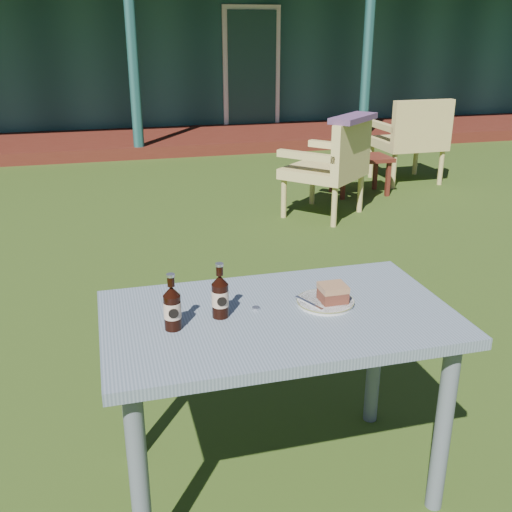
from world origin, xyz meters
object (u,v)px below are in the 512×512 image
object	(u,v)px
cafe_table	(278,339)
side_table	(361,162)
armchair_right	(412,136)
cake_slice	(333,293)
cola_bottle_near	(220,296)
cola_bottle_far	(172,307)
plate	(325,302)
armchair_left	(333,163)

from	to	relation	value
cafe_table	side_table	distance (m)	4.43
armchair_right	cake_slice	bearing A→B (deg)	-122.04
cola_bottle_near	cola_bottle_far	distance (m)	0.17
armchair_right	cola_bottle_far	bearing A→B (deg)	-127.03
plate	side_table	bearing A→B (deg)	63.80
cake_slice	armchair_left	xyz separation A→B (m)	(1.30, 3.22, -0.27)
cafe_table	cola_bottle_far	bearing A→B (deg)	-176.58
cola_bottle_near	cola_bottle_far	size ratio (longest dim) A/B	1.01
armchair_left	side_table	xyz separation A→B (m)	(0.59, 0.67, -0.16)
cafe_table	armchair_right	xyz separation A→B (m)	(2.84, 4.23, -0.09)
cola_bottle_far	armchair_right	distance (m)	5.33
plate	armchair_left	bearing A→B (deg)	67.63
cafe_table	armchair_left	bearing A→B (deg)	65.09
plate	cola_bottle_near	size ratio (longest dim) A/B	1.05
cola_bottle_near	armchair_right	xyz separation A→B (m)	(3.04, 4.20, -0.27)
armchair_right	side_table	world-z (taller)	armchair_right
cola_bottle_near	armchair_right	size ratio (longest dim) A/B	0.21
plate	cafe_table	bearing A→B (deg)	-171.35
plate	cola_bottle_near	xyz separation A→B (m)	(-0.38, -0.00, 0.07)
armchair_right	side_table	xyz separation A→B (m)	(-0.75, -0.32, -0.19)
plate	armchair_left	xyz separation A→B (m)	(1.32, 3.21, -0.23)
cafe_table	plate	bearing A→B (deg)	8.65
plate	armchair_right	bearing A→B (deg)	57.67
cafe_table	armchair_right	bearing A→B (deg)	56.10
cafe_table	side_table	world-z (taller)	cafe_table
cola_bottle_far	side_table	distance (m)	4.65
cake_slice	side_table	xyz separation A→B (m)	(1.88, 3.88, -0.42)
armchair_right	side_table	distance (m)	0.84
cafe_table	cola_bottle_far	size ratio (longest dim) A/B	6.22
cafe_table	side_table	size ratio (longest dim) A/B	2.00
cafe_table	cola_bottle_far	world-z (taller)	cola_bottle_far
cola_bottle_far	armchair_right	world-z (taller)	armchair_right
armchair_right	side_table	size ratio (longest dim) A/B	1.56
plate	side_table	distance (m)	4.33
cola_bottle_far	side_table	bearing A→B (deg)	57.98
cafe_table	armchair_left	world-z (taller)	armchair_left
armchair_left	armchair_right	size ratio (longest dim) A/B	0.96
armchair_left	cafe_table	bearing A→B (deg)	-114.91
cola_bottle_far	plate	bearing A→B (deg)	5.17
cake_slice	armchair_left	bearing A→B (deg)	68.03
cake_slice	side_table	world-z (taller)	cake_slice
side_table	cake_slice	bearing A→B (deg)	-115.87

